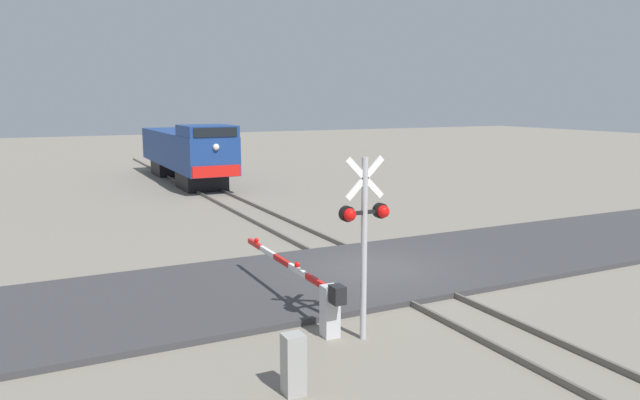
{
  "coord_description": "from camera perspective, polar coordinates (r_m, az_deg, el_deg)",
  "views": [
    {
      "loc": [
        -9.45,
        -15.24,
        5.3
      ],
      "look_at": [
        -0.88,
        1.98,
        2.06
      ],
      "focal_mm": 33.42,
      "sensor_mm": 36.0,
      "label": 1
    }
  ],
  "objects": [
    {
      "name": "crossing_gate",
      "position": [
        14.2,
        -0.43,
        -8.86
      ],
      "size": [
        0.36,
        5.85,
        1.3
      ],
      "color": "silver",
      "rests_on": "ground_plane"
    },
    {
      "name": "locomotive",
      "position": [
        39.94,
        -12.71,
        4.56
      ],
      "size": [
        2.89,
        14.4,
        3.87
      ],
      "color": "black",
      "rests_on": "ground_plane"
    },
    {
      "name": "crossing_signal",
      "position": [
        12.99,
        4.3,
        -2.62
      ],
      "size": [
        1.18,
        0.33,
        4.12
      ],
      "color": "#ADADB2",
      "rests_on": "ground_plane"
    },
    {
      "name": "rail_track_left",
      "position": [
        18.32,
        3.25,
        -7.02
      ],
      "size": [
        0.08,
        80.0,
        0.15
      ],
      "primitive_type": "cube",
      "color": "#59544C",
      "rests_on": "ground_plane"
    },
    {
      "name": "utility_cabinet",
      "position": [
        11.19,
        -2.56,
        -15.44
      ],
      "size": [
        0.38,
        0.36,
        1.14
      ],
      "primitive_type": "cube",
      "color": "#999993",
      "rests_on": "ground_plane"
    },
    {
      "name": "rail_track_right",
      "position": [
        19.05,
        7.03,
        -6.43
      ],
      "size": [
        0.08,
        80.0,
        0.15
      ],
      "primitive_type": "cube",
      "color": "#59544C",
      "rests_on": "ground_plane"
    },
    {
      "name": "ground_plane",
      "position": [
        18.7,
        5.17,
        -6.95
      ],
      "size": [
        160.0,
        160.0,
        0.0
      ],
      "primitive_type": "plane",
      "color": "gray"
    },
    {
      "name": "road_surface",
      "position": [
        18.68,
        5.18,
        -6.72
      ],
      "size": [
        36.0,
        6.1,
        0.16
      ],
      "primitive_type": "cube",
      "color": "#38383A",
      "rests_on": "ground_plane"
    }
  ]
}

